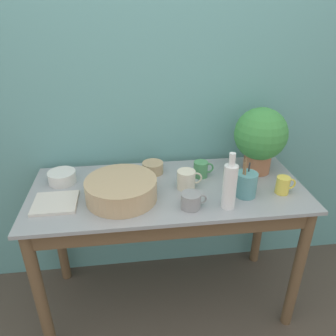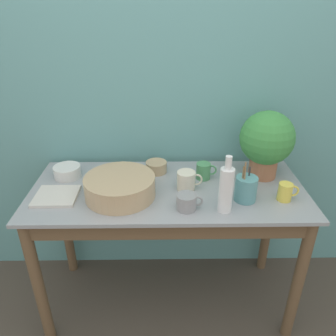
{
  "view_description": "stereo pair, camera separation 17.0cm",
  "coord_description": "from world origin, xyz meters",
  "px_view_note": "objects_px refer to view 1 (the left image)",
  "views": [
    {
      "loc": [
        -0.19,
        -1.18,
        1.73
      ],
      "look_at": [
        0.0,
        0.32,
        0.95
      ],
      "focal_mm": 35.0,
      "sensor_mm": 36.0,
      "label": 1
    },
    {
      "loc": [
        -0.02,
        -1.19,
        1.73
      ],
      "look_at": [
        0.0,
        0.32,
        0.95
      ],
      "focal_mm": 35.0,
      "sensor_mm": 36.0,
      "label": 2
    }
  ],
  "objects_px": {
    "mug_grey": "(191,201)",
    "bowl_small_enamel_white": "(62,177)",
    "bowl_small_tan": "(153,168)",
    "tray_board": "(55,203)",
    "bottle_tall": "(230,185)",
    "potted_plant": "(260,137)",
    "bowl_wash_large": "(121,189)",
    "mug_cream": "(187,180)",
    "utensil_cup": "(246,184)",
    "mug_yellow": "(283,185)",
    "mug_green": "(201,169)"
  },
  "relations": [
    {
      "from": "mug_grey",
      "to": "bowl_small_enamel_white",
      "type": "height_order",
      "value": "mug_grey"
    },
    {
      "from": "bowl_small_tan",
      "to": "tray_board",
      "type": "bearing_deg",
      "value": -151.77
    },
    {
      "from": "bottle_tall",
      "to": "potted_plant",
      "type": "bearing_deg",
      "value": 51.54
    },
    {
      "from": "tray_board",
      "to": "potted_plant",
      "type": "bearing_deg",
      "value": 11.0
    },
    {
      "from": "bowl_wash_large",
      "to": "bowl_small_tan",
      "type": "height_order",
      "value": "bowl_wash_large"
    },
    {
      "from": "mug_grey",
      "to": "potted_plant",
      "type": "bearing_deg",
      "value": 35.91
    },
    {
      "from": "bowl_small_tan",
      "to": "bottle_tall",
      "type": "bearing_deg",
      "value": -50.25
    },
    {
      "from": "potted_plant",
      "to": "bottle_tall",
      "type": "xyz_separation_m",
      "value": [
        -0.27,
        -0.34,
        -0.1
      ]
    },
    {
      "from": "mug_cream",
      "to": "bowl_small_enamel_white",
      "type": "bearing_deg",
      "value": 167.67
    },
    {
      "from": "bowl_small_tan",
      "to": "utensil_cup",
      "type": "bearing_deg",
      "value": -34.3
    },
    {
      "from": "utensil_cup",
      "to": "mug_yellow",
      "type": "bearing_deg",
      "value": -0.66
    },
    {
      "from": "bowl_wash_large",
      "to": "bowl_small_enamel_white",
      "type": "relative_size",
      "value": 2.38
    },
    {
      "from": "bottle_tall",
      "to": "tray_board",
      "type": "height_order",
      "value": "bottle_tall"
    },
    {
      "from": "bowl_wash_large",
      "to": "mug_grey",
      "type": "xyz_separation_m",
      "value": [
        0.33,
        -0.12,
        -0.02
      ]
    },
    {
      "from": "bottle_tall",
      "to": "mug_yellow",
      "type": "height_order",
      "value": "bottle_tall"
    },
    {
      "from": "mug_grey",
      "to": "utensil_cup",
      "type": "relative_size",
      "value": 0.6
    },
    {
      "from": "mug_green",
      "to": "mug_yellow",
      "type": "xyz_separation_m",
      "value": [
        0.38,
        -0.23,
        0.0
      ]
    },
    {
      "from": "bottle_tall",
      "to": "bowl_wash_large",
      "type": "bearing_deg",
      "value": 164.92
    },
    {
      "from": "potted_plant",
      "to": "mug_yellow",
      "type": "xyz_separation_m",
      "value": [
        0.05,
        -0.25,
        -0.17
      ]
    },
    {
      "from": "mug_cream",
      "to": "mug_grey",
      "type": "distance_m",
      "value": 0.19
    },
    {
      "from": "bowl_small_tan",
      "to": "tray_board",
      "type": "xyz_separation_m",
      "value": [
        -0.51,
        -0.27,
        -0.02
      ]
    },
    {
      "from": "potted_plant",
      "to": "bowl_wash_large",
      "type": "relative_size",
      "value": 1.06
    },
    {
      "from": "bowl_small_tan",
      "to": "bowl_small_enamel_white",
      "type": "bearing_deg",
      "value": -174.24
    },
    {
      "from": "bottle_tall",
      "to": "mug_yellow",
      "type": "bearing_deg",
      "value": 15.63
    },
    {
      "from": "mug_yellow",
      "to": "bowl_small_tan",
      "type": "bearing_deg",
      "value": 154.58
    },
    {
      "from": "mug_cream",
      "to": "tray_board",
      "type": "distance_m",
      "value": 0.67
    },
    {
      "from": "bottle_tall",
      "to": "mug_yellow",
      "type": "xyz_separation_m",
      "value": [
        0.32,
        0.09,
        -0.07
      ]
    },
    {
      "from": "mug_green",
      "to": "utensil_cup",
      "type": "distance_m",
      "value": 0.29
    },
    {
      "from": "bowl_wash_large",
      "to": "mug_cream",
      "type": "height_order",
      "value": "bowl_wash_large"
    },
    {
      "from": "bottle_tall",
      "to": "tray_board",
      "type": "relative_size",
      "value": 1.35
    },
    {
      "from": "bottle_tall",
      "to": "bowl_small_enamel_white",
      "type": "bearing_deg",
      "value": 157.4
    },
    {
      "from": "bowl_wash_large",
      "to": "mug_yellow",
      "type": "xyz_separation_m",
      "value": [
        0.83,
        -0.05,
        -0.01
      ]
    },
    {
      "from": "bottle_tall",
      "to": "utensil_cup",
      "type": "relative_size",
      "value": 1.33
    },
    {
      "from": "mug_grey",
      "to": "utensil_cup",
      "type": "bearing_deg",
      "value": 14.25
    },
    {
      "from": "mug_cream",
      "to": "bowl_small_tan",
      "type": "height_order",
      "value": "mug_cream"
    },
    {
      "from": "mug_yellow",
      "to": "mug_grey",
      "type": "height_order",
      "value": "mug_yellow"
    },
    {
      "from": "tray_board",
      "to": "bowl_small_enamel_white",
      "type": "bearing_deg",
      "value": 89.49
    },
    {
      "from": "bowl_small_enamel_white",
      "to": "bowl_wash_large",
      "type": "bearing_deg",
      "value": -32.94
    },
    {
      "from": "bowl_wash_large",
      "to": "bottle_tall",
      "type": "relative_size",
      "value": 1.25
    },
    {
      "from": "mug_cream",
      "to": "bowl_small_tan",
      "type": "xyz_separation_m",
      "value": [
        -0.16,
        0.2,
        -0.02
      ]
    },
    {
      "from": "potted_plant",
      "to": "bowl_small_tan",
      "type": "xyz_separation_m",
      "value": [
        -0.6,
        0.06,
        -0.18
      ]
    },
    {
      "from": "bowl_wash_large",
      "to": "mug_green",
      "type": "distance_m",
      "value": 0.48
    },
    {
      "from": "potted_plant",
      "to": "tray_board",
      "type": "bearing_deg",
      "value": -169.0
    },
    {
      "from": "bowl_small_enamel_white",
      "to": "tray_board",
      "type": "bearing_deg",
      "value": -90.51
    },
    {
      "from": "mug_green",
      "to": "mug_grey",
      "type": "relative_size",
      "value": 0.9
    },
    {
      "from": "potted_plant",
      "to": "utensil_cup",
      "type": "distance_m",
      "value": 0.33
    },
    {
      "from": "bowl_wash_large",
      "to": "mug_green",
      "type": "height_order",
      "value": "bowl_wash_large"
    },
    {
      "from": "bowl_wash_large",
      "to": "potted_plant",
      "type": "bearing_deg",
      "value": 14.65
    },
    {
      "from": "mug_green",
      "to": "mug_cream",
      "type": "xyz_separation_m",
      "value": [
        -0.1,
        -0.12,
        0.0
      ]
    },
    {
      "from": "mug_green",
      "to": "mug_grey",
      "type": "xyz_separation_m",
      "value": [
        -0.11,
        -0.3,
        -0.01
      ]
    }
  ]
}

